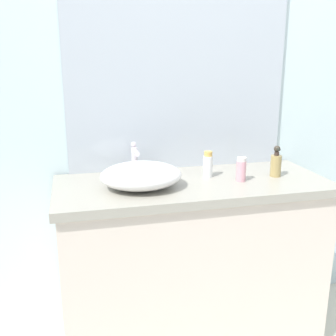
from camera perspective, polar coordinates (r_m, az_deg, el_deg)
The scene contains 8 objects.
bathroom_wall_rear at distance 2.15m, azimuth 3.46°, elevation 11.56°, with size 6.00×0.06×2.60m, color silver.
vanity_counter at distance 2.08m, azimuth 3.39°, elevation -13.45°, with size 1.31×0.54×0.88m.
wall_mirror_panel at distance 2.09m, azimuth 1.56°, elevation 12.83°, with size 1.15×0.01×0.95m, color #B2BCC6.
sink_basin at distance 1.81m, azimuth -3.86°, elevation -1.06°, with size 0.37×0.32×0.11m, color white.
faucet at distance 1.96m, azimuth -4.78°, elevation 1.54°, with size 0.03×0.12×0.17m.
soap_dispenser at distance 2.04m, azimuth 15.19°, elevation 0.59°, with size 0.05×0.05×0.16m.
lotion_bottle at distance 1.93m, azimuth 10.43°, elevation -0.20°, with size 0.05×0.05×0.12m.
perfume_bottle at distance 1.97m, azimuth 5.73°, elevation 0.47°, with size 0.05×0.05×0.13m.
Camera 1 is at (-0.63, -1.32, 1.44)m, focal length 42.58 mm.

